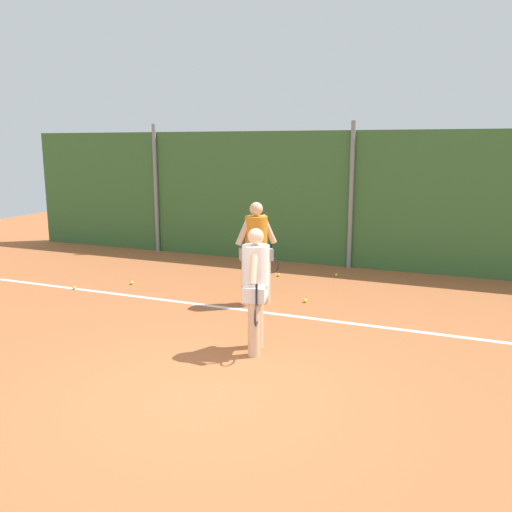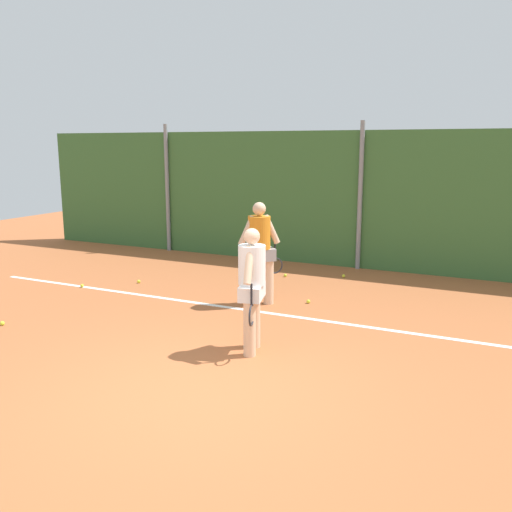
# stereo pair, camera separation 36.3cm
# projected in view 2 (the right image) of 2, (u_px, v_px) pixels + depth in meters

# --- Properties ---
(ground_plane) EXTENTS (27.56, 27.56, 0.00)m
(ground_plane) POSITION_uv_depth(u_px,v_px,m) (270.00, 335.00, 7.85)
(ground_plane) COLOR #A85B33
(hedge_fence_backdrop) EXTENTS (17.24, 0.25, 2.99)m
(hedge_fence_backdrop) POSITION_uv_depth(u_px,v_px,m) (362.00, 200.00, 11.93)
(hedge_fence_backdrop) COLOR #386633
(hedge_fence_backdrop) RESTS_ON ground_plane
(fence_post_left) EXTENTS (0.10, 0.10, 3.19)m
(fence_post_left) POSITION_uv_depth(u_px,v_px,m) (167.00, 189.00, 13.84)
(fence_post_left) COLOR gray
(fence_post_left) RESTS_ON ground_plane
(fence_post_center) EXTENTS (0.10, 0.10, 3.19)m
(fence_post_center) POSITION_uv_depth(u_px,v_px,m) (360.00, 196.00, 11.76)
(fence_post_center) COLOR gray
(fence_post_center) RESTS_ON ground_plane
(court_baseline_paint) EXTENTS (12.60, 0.10, 0.01)m
(court_baseline_paint) POSITION_uv_depth(u_px,v_px,m) (294.00, 317.00, 8.69)
(court_baseline_paint) COLOR white
(court_baseline_paint) RESTS_ON ground_plane
(player_foreground_near) EXTENTS (0.40, 0.74, 1.65)m
(player_foreground_near) POSITION_uv_depth(u_px,v_px,m) (252.00, 284.00, 7.07)
(player_foreground_near) COLOR beige
(player_foreground_near) RESTS_ON ground_plane
(player_midcourt) EXTENTS (0.59, 0.63, 1.76)m
(player_midcourt) POSITION_uv_depth(u_px,v_px,m) (259.00, 248.00, 9.18)
(player_midcourt) COLOR beige
(player_midcourt) RESTS_ON ground_plane
(tennis_ball_0) EXTENTS (0.07, 0.07, 0.07)m
(tennis_ball_0) POSITION_uv_depth(u_px,v_px,m) (285.00, 275.00, 11.31)
(tennis_ball_0) COLOR #CCDB33
(tennis_ball_0) RESTS_ON ground_plane
(tennis_ball_1) EXTENTS (0.07, 0.07, 0.07)m
(tennis_ball_1) POSITION_uv_depth(u_px,v_px,m) (2.00, 323.00, 8.27)
(tennis_ball_1) COLOR #CCDB33
(tennis_ball_1) RESTS_ON ground_plane
(tennis_ball_3) EXTENTS (0.07, 0.07, 0.07)m
(tennis_ball_3) POSITION_uv_depth(u_px,v_px,m) (139.00, 281.00, 10.80)
(tennis_ball_3) COLOR #CCDB33
(tennis_ball_3) RESTS_ON ground_plane
(tennis_ball_4) EXTENTS (0.07, 0.07, 0.07)m
(tennis_ball_4) POSITION_uv_depth(u_px,v_px,m) (308.00, 301.00, 9.43)
(tennis_ball_4) COLOR #CCDB33
(tennis_ball_4) RESTS_ON ground_plane
(tennis_ball_5) EXTENTS (0.07, 0.07, 0.07)m
(tennis_ball_5) POSITION_uv_depth(u_px,v_px,m) (344.00, 276.00, 11.26)
(tennis_ball_5) COLOR #CCDB33
(tennis_ball_5) RESTS_ON ground_plane
(tennis_ball_6) EXTENTS (0.07, 0.07, 0.07)m
(tennis_ball_6) POSITION_uv_depth(u_px,v_px,m) (82.00, 286.00, 10.48)
(tennis_ball_6) COLOR #CCDB33
(tennis_ball_6) RESTS_ON ground_plane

